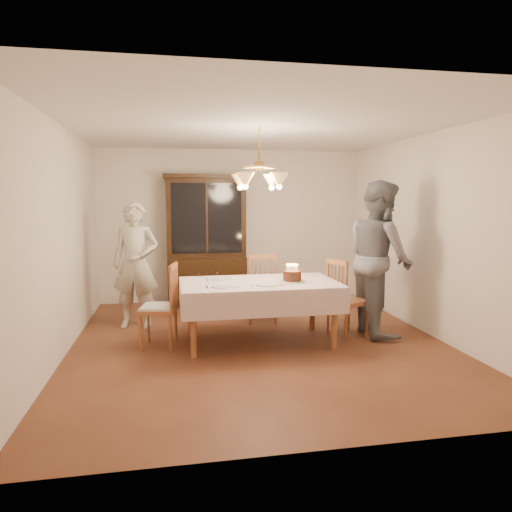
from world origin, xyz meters
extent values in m
plane|color=#592B19|center=(0.00, 0.00, 0.00)|extent=(5.00, 5.00, 0.00)
plane|color=white|center=(0.00, 0.00, 2.60)|extent=(5.00, 5.00, 0.00)
plane|color=white|center=(0.00, 2.50, 1.30)|extent=(4.50, 0.00, 4.50)
plane|color=white|center=(0.00, -2.50, 1.30)|extent=(4.50, 0.00, 4.50)
plane|color=white|center=(-2.25, 0.00, 1.30)|extent=(0.00, 5.00, 5.00)
plane|color=white|center=(2.25, 0.00, 1.30)|extent=(0.00, 5.00, 5.00)
cube|color=brown|center=(0.00, 0.00, 0.73)|extent=(1.80, 1.00, 0.04)
cube|color=silver|center=(0.00, 0.00, 0.75)|extent=(1.90, 1.10, 0.01)
cylinder|color=brown|center=(-0.82, -0.42, 0.35)|extent=(0.07, 0.07, 0.71)
cylinder|color=brown|center=(0.82, -0.42, 0.35)|extent=(0.07, 0.07, 0.71)
cylinder|color=brown|center=(-0.82, 0.42, 0.35)|extent=(0.07, 0.07, 0.71)
cylinder|color=brown|center=(0.82, 0.42, 0.35)|extent=(0.07, 0.07, 0.71)
cube|color=black|center=(-0.47, 2.23, 0.40)|extent=(1.30, 0.50, 0.80)
cube|color=black|center=(-0.47, 2.28, 1.45)|extent=(1.30, 0.40, 1.30)
cube|color=black|center=(-0.47, 2.08, 1.45)|extent=(1.14, 0.01, 1.14)
cube|color=black|center=(-0.47, 2.23, 2.13)|extent=(1.38, 0.54, 0.06)
cube|color=brown|center=(0.20, 0.95, 0.45)|extent=(0.45, 0.43, 0.05)
cube|color=brown|center=(0.20, 0.76, 0.97)|extent=(0.40, 0.04, 0.06)
cylinder|color=brown|center=(0.38, 1.12, 0.21)|extent=(0.04, 0.04, 0.43)
cylinder|color=brown|center=(0.02, 1.11, 0.21)|extent=(0.04, 0.04, 0.43)
cylinder|color=brown|center=(0.38, 0.78, 0.21)|extent=(0.04, 0.04, 0.43)
cylinder|color=brown|center=(0.02, 0.77, 0.21)|extent=(0.04, 0.04, 0.43)
cube|color=brown|center=(-1.21, 0.07, 0.45)|extent=(0.50, 0.51, 0.05)
cube|color=brown|center=(-1.02, 0.03, 0.97)|extent=(0.11, 0.40, 0.06)
cylinder|color=brown|center=(-1.34, 0.27, 0.21)|extent=(0.04, 0.04, 0.43)
cylinder|color=brown|center=(-1.41, -0.08, 0.21)|extent=(0.04, 0.04, 0.43)
cylinder|color=brown|center=(-1.01, 0.21, 0.21)|extent=(0.04, 0.04, 0.43)
cylinder|color=brown|center=(-1.08, -0.14, 0.21)|extent=(0.04, 0.04, 0.43)
cube|color=beige|center=(-1.21, 0.07, 0.48)|extent=(0.45, 0.47, 0.03)
cube|color=brown|center=(1.19, 0.08, 0.45)|extent=(0.53, 0.55, 0.05)
cube|color=brown|center=(1.00, 0.02, 0.97)|extent=(0.16, 0.39, 0.06)
cylinder|color=brown|center=(1.40, -0.04, 0.21)|extent=(0.04, 0.04, 0.43)
cylinder|color=brown|center=(1.29, 0.30, 0.21)|extent=(0.04, 0.04, 0.43)
cylinder|color=brown|center=(1.08, -0.14, 0.21)|extent=(0.04, 0.04, 0.43)
cylinder|color=brown|center=(0.97, 0.20, 0.21)|extent=(0.04, 0.04, 0.43)
imported|color=beige|center=(-1.53, 1.00, 0.87)|extent=(0.70, 0.52, 1.73)
imported|color=slate|center=(1.61, 0.11, 1.00)|extent=(0.77, 0.98, 2.00)
cylinder|color=white|center=(0.40, -0.08, 0.77)|extent=(0.30, 0.30, 0.01)
cylinder|color=#3A1B0D|center=(0.40, -0.08, 0.83)|extent=(0.22, 0.22, 0.12)
cylinder|color=#598CD8|center=(0.46, -0.08, 0.93)|extent=(0.01, 0.01, 0.07)
sphere|color=#FFB23F|center=(0.46, -0.08, 0.97)|extent=(0.01, 0.01, 0.01)
cylinder|color=pink|center=(0.46, -0.05, 0.93)|extent=(0.01, 0.01, 0.07)
sphere|color=#FFB23F|center=(0.46, -0.05, 0.97)|extent=(0.01, 0.01, 0.01)
cylinder|color=#EACC66|center=(0.45, -0.03, 0.93)|extent=(0.01, 0.01, 0.07)
sphere|color=#FFB23F|center=(0.45, -0.03, 0.97)|extent=(0.01, 0.01, 0.01)
cylinder|color=#598CD8|center=(0.43, -0.02, 0.93)|extent=(0.01, 0.01, 0.07)
sphere|color=#FFB23F|center=(0.43, -0.02, 0.97)|extent=(0.01, 0.01, 0.01)
cylinder|color=pink|center=(0.40, -0.01, 0.93)|extent=(0.01, 0.01, 0.07)
sphere|color=#FFB23F|center=(0.40, -0.01, 0.97)|extent=(0.01, 0.01, 0.01)
cylinder|color=#EACC66|center=(0.38, -0.01, 0.93)|extent=(0.01, 0.01, 0.07)
sphere|color=#FFB23F|center=(0.38, -0.01, 0.97)|extent=(0.01, 0.01, 0.01)
cylinder|color=#598CD8|center=(0.36, -0.02, 0.93)|extent=(0.01, 0.01, 0.07)
sphere|color=#FFB23F|center=(0.36, -0.02, 0.97)|extent=(0.01, 0.01, 0.01)
cylinder|color=pink|center=(0.34, -0.04, 0.93)|extent=(0.01, 0.01, 0.07)
sphere|color=#FFB23F|center=(0.34, -0.04, 0.97)|extent=(0.01, 0.01, 0.01)
cylinder|color=#EACC66|center=(0.33, -0.06, 0.93)|extent=(0.01, 0.01, 0.07)
sphere|color=#FFB23F|center=(0.33, -0.06, 0.97)|extent=(0.01, 0.01, 0.01)
cylinder|color=#598CD8|center=(0.33, -0.09, 0.93)|extent=(0.01, 0.01, 0.07)
sphere|color=#FFB23F|center=(0.33, -0.09, 0.97)|extent=(0.01, 0.01, 0.01)
cylinder|color=pink|center=(0.34, -0.11, 0.93)|extent=(0.01, 0.01, 0.07)
sphere|color=#FFB23F|center=(0.34, -0.11, 0.97)|extent=(0.01, 0.01, 0.01)
cylinder|color=#EACC66|center=(0.36, -0.13, 0.93)|extent=(0.01, 0.01, 0.07)
sphere|color=#FFB23F|center=(0.36, -0.13, 0.97)|extent=(0.01, 0.01, 0.01)
cylinder|color=#598CD8|center=(0.38, -0.14, 0.93)|extent=(0.01, 0.01, 0.07)
sphere|color=#FFB23F|center=(0.38, -0.14, 0.97)|extent=(0.01, 0.01, 0.01)
cylinder|color=pink|center=(0.40, -0.14, 0.93)|extent=(0.01, 0.01, 0.07)
sphere|color=#FFB23F|center=(0.40, -0.14, 0.97)|extent=(0.01, 0.01, 0.01)
cylinder|color=#EACC66|center=(0.43, -0.13, 0.93)|extent=(0.01, 0.01, 0.07)
sphere|color=#FFB23F|center=(0.43, -0.13, 0.97)|extent=(0.01, 0.01, 0.01)
cylinder|color=#598CD8|center=(0.45, -0.12, 0.93)|extent=(0.01, 0.01, 0.07)
sphere|color=#FFB23F|center=(0.45, -0.12, 0.97)|extent=(0.01, 0.01, 0.01)
cylinder|color=pink|center=(0.46, -0.10, 0.93)|extent=(0.01, 0.01, 0.07)
sphere|color=#FFB23F|center=(0.46, -0.10, 0.97)|extent=(0.01, 0.01, 0.01)
cylinder|color=white|center=(-0.49, -0.26, 0.77)|extent=(0.24, 0.24, 0.02)
cube|color=silver|center=(-0.65, -0.26, 0.76)|extent=(0.01, 0.16, 0.01)
cube|color=beige|center=(-0.32, -0.26, 0.76)|extent=(0.10, 0.10, 0.01)
cylinder|color=white|center=(0.05, -0.24, 0.77)|extent=(0.26, 0.26, 0.02)
cube|color=silver|center=(-0.12, -0.24, 0.76)|extent=(0.02, 0.16, 0.01)
cube|color=beige|center=(0.23, -0.24, 0.76)|extent=(0.10, 0.10, 0.01)
cylinder|color=white|center=(-0.44, 0.25, 0.77)|extent=(0.26, 0.26, 0.02)
cube|color=silver|center=(-0.61, 0.25, 0.76)|extent=(0.01, 0.16, 0.01)
cube|color=beige|center=(-0.26, 0.25, 0.76)|extent=(0.10, 0.10, 0.01)
cylinder|color=#BF8C3F|center=(0.00, 0.00, 2.40)|extent=(0.02, 0.02, 0.40)
cylinder|color=#BF8C3F|center=(0.00, 0.00, 2.15)|extent=(0.12, 0.12, 0.10)
cone|color=#D8994C|center=(0.20, 0.20, 1.97)|extent=(0.22, 0.22, 0.18)
sphere|color=#FFD899|center=(0.20, 0.20, 1.90)|extent=(0.07, 0.07, 0.07)
cone|color=#D8994C|center=(-0.20, 0.20, 1.97)|extent=(0.22, 0.22, 0.18)
sphere|color=#FFD899|center=(-0.20, 0.20, 1.90)|extent=(0.07, 0.07, 0.07)
cone|color=#D8994C|center=(-0.20, -0.20, 1.97)|extent=(0.22, 0.22, 0.18)
sphere|color=#FFD899|center=(-0.20, -0.20, 1.90)|extent=(0.07, 0.07, 0.07)
cone|color=#D8994C|center=(0.20, -0.20, 1.97)|extent=(0.22, 0.22, 0.18)
sphere|color=#FFD899|center=(0.20, -0.20, 1.90)|extent=(0.07, 0.07, 0.07)
camera|label=1|loc=(-1.03, -5.37, 1.75)|focal=32.00mm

